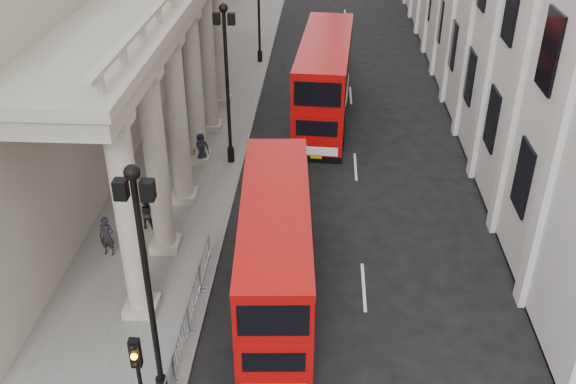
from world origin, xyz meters
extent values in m
cube|color=slate|center=(-3.00, 30.00, 0.06)|extent=(6.00, 140.00, 0.12)
cube|color=slate|center=(13.50, 30.00, 0.06)|extent=(3.00, 140.00, 0.12)
cube|color=slate|center=(-0.05, 30.00, 0.07)|extent=(0.20, 140.00, 0.14)
cube|color=#A09A86|center=(-10.50, 18.00, 6.00)|extent=(9.00, 28.00, 12.00)
cylinder|color=black|center=(-0.60, 4.00, 4.12)|extent=(0.18, 0.18, 8.00)
sphere|color=black|center=(-0.60, 4.00, 8.22)|extent=(0.44, 0.44, 0.44)
cube|color=black|center=(-0.25, 4.00, 7.72)|extent=(0.35, 0.35, 0.55)
cube|color=black|center=(-0.95, 4.00, 7.72)|extent=(0.35, 0.35, 0.55)
cylinder|color=black|center=(-0.60, 20.00, 0.52)|extent=(0.36, 0.36, 0.80)
cylinder|color=black|center=(-0.60, 20.00, 4.12)|extent=(0.18, 0.18, 8.00)
sphere|color=black|center=(-0.60, 20.00, 8.22)|extent=(0.44, 0.44, 0.44)
cube|color=black|center=(-0.25, 20.00, 7.72)|extent=(0.35, 0.35, 0.55)
cube|color=black|center=(-0.95, 20.00, 7.72)|extent=(0.35, 0.35, 0.55)
cylinder|color=black|center=(-0.60, 36.00, 0.52)|extent=(0.36, 0.36, 0.80)
cylinder|color=black|center=(-0.60, 36.00, 4.12)|extent=(0.18, 0.18, 8.00)
cube|color=black|center=(-0.50, 2.00, 3.97)|extent=(0.28, 0.22, 0.90)
sphere|color=black|center=(-0.50, 1.87, 4.27)|extent=(0.18, 0.18, 0.18)
sphere|color=orange|center=(-0.50, 1.87, 3.97)|extent=(0.18, 0.18, 0.18)
sphere|color=black|center=(-0.50, 1.87, 3.67)|extent=(0.18, 0.18, 0.18)
cube|color=gray|center=(-0.35, 5.75, 0.67)|extent=(0.50, 2.30, 1.10)
cube|color=gray|center=(-0.35, 8.10, 0.67)|extent=(0.50, 2.30, 1.10)
cube|color=gray|center=(-0.35, 10.45, 0.67)|extent=(0.50, 2.30, 1.10)
cube|color=#B00808|center=(2.61, 9.06, 1.30)|extent=(3.03, 10.21, 1.92)
cube|color=#B00808|center=(2.61, 9.06, 3.29)|extent=(3.03, 10.21, 1.68)
cube|color=#B00808|center=(2.61, 9.06, 4.25)|extent=(3.07, 10.25, 0.24)
cube|color=black|center=(2.61, 9.06, 0.17)|extent=(3.05, 10.21, 0.34)
cube|color=black|center=(2.61, 9.06, 1.54)|extent=(2.97, 8.30, 0.96)
cube|color=black|center=(2.61, 9.06, 3.38)|extent=(3.05, 9.64, 1.06)
cylinder|color=black|center=(1.75, 5.50, 0.48)|extent=(0.37, 0.98, 0.96)
cylinder|color=black|center=(3.92, 5.63, 0.48)|extent=(0.37, 0.98, 0.96)
cylinder|color=black|center=(1.38, 11.34, 0.48)|extent=(0.37, 0.98, 0.96)
cylinder|color=black|center=(3.55, 11.48, 0.48)|extent=(0.37, 0.98, 0.96)
cube|color=#B20808|center=(4.25, 26.00, 1.47)|extent=(3.42, 11.58, 2.18)
cube|color=#B20808|center=(4.25, 26.00, 3.73)|extent=(3.42, 11.58, 1.91)
cube|color=#B20808|center=(4.25, 26.00, 4.82)|extent=(3.46, 11.63, 0.27)
cube|color=black|center=(4.25, 26.00, 0.19)|extent=(3.44, 11.58, 0.38)
cube|color=black|center=(4.25, 26.00, 1.74)|extent=(3.35, 9.41, 1.09)
cube|color=black|center=(4.25, 26.00, 3.84)|extent=(3.44, 10.93, 1.20)
cube|color=white|center=(3.90, 20.31, 0.71)|extent=(2.29, 0.20, 0.49)
cube|color=yellow|center=(3.90, 20.30, 0.35)|extent=(0.60, 0.08, 0.14)
cylinder|color=black|center=(2.78, 22.11, 0.54)|extent=(0.41, 1.11, 1.09)
cylinder|color=black|center=(5.24, 21.96, 0.54)|extent=(0.41, 1.11, 1.09)
cylinder|color=black|center=(3.18, 28.74, 0.54)|extent=(0.41, 1.11, 1.09)
cylinder|color=black|center=(5.64, 28.59, 0.54)|extent=(0.41, 1.11, 1.09)
imported|color=black|center=(-4.57, 11.43, 1.00)|extent=(0.68, 0.49, 1.76)
imported|color=black|center=(-3.46, 13.51, 0.88)|extent=(0.76, 0.60, 1.52)
imported|color=black|center=(-2.11, 19.68, 1.01)|extent=(0.95, 0.71, 1.77)
camera|label=1|loc=(4.18, -9.96, 16.05)|focal=40.00mm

